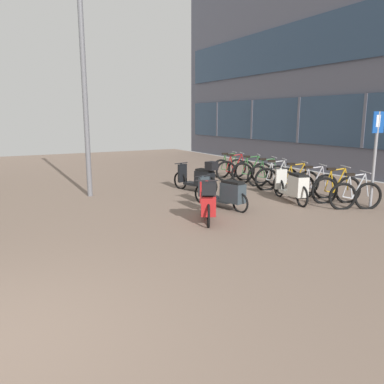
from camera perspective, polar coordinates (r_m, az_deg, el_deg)
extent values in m
cube|color=#7E6859|center=(6.34, 20.28, -10.17)|extent=(14.40, 40.00, 0.05)
cube|color=#585968|center=(14.93, 24.45, 9.66)|extent=(0.10, 0.12, 1.90)
cube|color=#585968|center=(17.05, 15.72, 10.31)|extent=(0.10, 0.12, 1.90)
cube|color=#585968|center=(19.46, 9.02, 10.66)|extent=(0.10, 0.12, 1.90)
cube|color=#585968|center=(22.08, 3.85, 10.82)|extent=(0.10, 0.12, 1.90)
torus|color=black|center=(9.87, 21.63, -0.66)|extent=(0.66, 0.36, 0.70)
torus|color=black|center=(10.16, 24.86, -0.60)|extent=(0.66, 0.36, 0.70)
cylinder|color=#ADB2BA|center=(9.99, 23.70, 0.79)|extent=(0.30, 0.17, 0.61)
cylinder|color=#ADB2BA|center=(9.91, 22.71, 0.65)|extent=(0.14, 0.09, 0.56)
cylinder|color=#ADB2BA|center=(9.93, 23.56, 2.34)|extent=(0.36, 0.20, 0.08)
cylinder|color=#ADB2BA|center=(9.93, 22.25, -0.78)|extent=(0.23, 0.13, 0.08)
cylinder|color=#ADB2BA|center=(9.86, 22.10, 0.78)|extent=(0.16, 0.09, 0.51)
cylinder|color=#ADB2BA|center=(10.08, 24.70, 0.93)|extent=(0.14, 0.09, 0.56)
cube|color=black|center=(9.84, 22.59, 2.45)|extent=(0.24, 0.18, 0.06)
cylinder|color=#ADADB2|center=(10.01, 24.57, 2.75)|extent=(0.23, 0.44, 0.02)
torus|color=black|center=(10.40, 19.24, 0.16)|extent=(0.70, 0.33, 0.73)
torus|color=black|center=(10.70, 22.32, 0.25)|extent=(0.70, 0.33, 0.73)
cylinder|color=#C08916|center=(10.53, 21.21, 1.62)|extent=(0.31, 0.15, 0.64)
cylinder|color=#C08916|center=(10.45, 20.27, 1.47)|extent=(0.14, 0.08, 0.58)
cylinder|color=#C08916|center=(10.47, 21.07, 3.16)|extent=(0.38, 0.18, 0.08)
cylinder|color=#C08916|center=(10.46, 19.83, 0.05)|extent=(0.24, 0.12, 0.08)
cylinder|color=#C08916|center=(10.39, 19.68, 1.60)|extent=(0.16, 0.08, 0.53)
cylinder|color=#C08916|center=(10.63, 22.16, 1.76)|extent=(0.15, 0.08, 0.58)
cube|color=black|center=(10.38, 20.14, 3.25)|extent=(0.24, 0.16, 0.06)
cylinder|color=#ADADB2|center=(10.55, 22.03, 3.56)|extent=(0.20, 0.46, 0.02)
torus|color=black|center=(10.83, 16.20, 0.72)|extent=(0.67, 0.36, 0.71)
torus|color=black|center=(11.08, 19.36, 0.75)|extent=(0.67, 0.36, 0.71)
cylinder|color=#B1ADB6|center=(10.93, 18.20, 2.05)|extent=(0.30, 0.17, 0.62)
cylinder|color=#B1ADB6|center=(10.86, 17.24, 1.93)|extent=(0.14, 0.09, 0.56)
cylinder|color=#B1ADB6|center=(10.87, 18.03, 3.50)|extent=(0.37, 0.20, 0.08)
cylinder|color=#B1ADB6|center=(10.88, 16.81, 0.60)|extent=(0.24, 0.13, 0.08)
cylinder|color=#B1ADB6|center=(10.82, 16.63, 2.05)|extent=(0.16, 0.09, 0.52)
cylinder|color=#B1ADB6|center=(11.01, 19.17, 2.18)|extent=(0.15, 0.09, 0.56)
cube|color=black|center=(10.80, 17.08, 3.60)|extent=(0.24, 0.17, 0.06)
cylinder|color=#ADADB2|center=(10.94, 19.00, 3.88)|extent=(0.22, 0.45, 0.02)
torus|color=black|center=(11.35, 13.79, 1.32)|extent=(0.67, 0.38, 0.71)
torus|color=black|center=(11.55, 16.89, 1.33)|extent=(0.67, 0.38, 0.71)
cylinder|color=#C08919|center=(11.42, 15.73, 2.60)|extent=(0.30, 0.17, 0.63)
cylinder|color=#C08919|center=(11.37, 14.79, 2.48)|extent=(0.14, 0.09, 0.57)
cylinder|color=#C08919|center=(11.37, 15.56, 4.00)|extent=(0.37, 0.21, 0.08)
cylinder|color=#C08919|center=(11.39, 14.39, 1.20)|extent=(0.24, 0.14, 0.08)
cylinder|color=#C08919|center=(11.33, 14.20, 2.60)|extent=(0.16, 0.10, 0.52)
cylinder|color=#C08919|center=(11.49, 16.69, 2.71)|extent=(0.15, 0.09, 0.57)
cube|color=black|center=(11.31, 14.62, 4.09)|extent=(0.24, 0.18, 0.06)
cylinder|color=#ADADB2|center=(11.42, 16.51, 4.36)|extent=(0.23, 0.44, 0.02)
torus|color=black|center=(11.79, 11.07, 1.84)|extent=(0.68, 0.41, 0.73)
torus|color=black|center=(11.94, 14.08, 1.82)|extent=(0.68, 0.41, 0.73)
cylinder|color=#B5B7B9|center=(11.84, 12.94, 3.09)|extent=(0.29, 0.18, 0.64)
cylinder|color=#B5B7B9|center=(11.80, 12.03, 2.98)|extent=(0.14, 0.10, 0.58)
cylinder|color=#B5B7B9|center=(11.79, 12.76, 4.48)|extent=(0.36, 0.22, 0.09)
cylinder|color=#B5B7B9|center=(11.82, 11.65, 1.72)|extent=(0.23, 0.14, 0.08)
cylinder|color=#B5B7B9|center=(11.77, 11.46, 3.10)|extent=(0.16, 0.10, 0.53)
cylinder|color=#B5B7B9|center=(11.88, 13.88, 3.20)|extent=(0.14, 0.10, 0.58)
cube|color=black|center=(11.74, 11.85, 4.57)|extent=(0.24, 0.18, 0.06)
cylinder|color=#ADADB2|center=(11.82, 13.69, 4.82)|extent=(0.25, 0.43, 0.02)
torus|color=black|center=(12.42, 9.84, 2.32)|extent=(0.69, 0.33, 0.72)
torus|color=black|center=(12.62, 12.58, 2.36)|extent=(0.69, 0.33, 0.72)
cylinder|color=#306136|center=(12.50, 11.54, 3.51)|extent=(0.30, 0.15, 0.63)
cylinder|color=#306136|center=(12.45, 10.71, 3.40)|extent=(0.14, 0.08, 0.57)
cylinder|color=#306136|center=(12.45, 11.37, 4.79)|extent=(0.37, 0.18, 0.08)
cylinder|color=#306136|center=(12.46, 10.36, 2.22)|extent=(0.24, 0.12, 0.08)
cylinder|color=#306136|center=(12.41, 10.18, 3.50)|extent=(0.16, 0.08, 0.52)
cylinder|color=#306136|center=(12.56, 12.39, 3.62)|extent=(0.14, 0.08, 0.57)
cube|color=black|center=(12.39, 10.54, 4.87)|extent=(0.24, 0.16, 0.06)
cylinder|color=#ADADB2|center=(12.51, 12.21, 5.13)|extent=(0.20, 0.45, 0.02)
torus|color=black|center=(12.95, 7.50, 2.79)|extent=(0.68, 0.42, 0.73)
torus|color=black|center=(13.05, 10.42, 2.77)|extent=(0.68, 0.42, 0.73)
cylinder|color=#2E6931|center=(12.97, 9.29, 3.94)|extent=(0.30, 0.19, 0.64)
cylinder|color=#2E6931|center=(12.95, 8.41, 3.84)|extent=(0.14, 0.10, 0.59)
cylinder|color=#2E6931|center=(12.93, 9.10, 5.21)|extent=(0.37, 0.23, 0.09)
cylinder|color=#2E6931|center=(12.97, 8.06, 2.68)|extent=(0.24, 0.15, 0.08)
cylinder|color=#2E6931|center=(12.93, 7.86, 3.95)|extent=(0.16, 0.11, 0.54)
cylinder|color=#2E6931|center=(13.00, 10.20, 4.03)|extent=(0.15, 0.10, 0.59)
cube|color=black|center=(12.90, 8.22, 5.29)|extent=(0.24, 0.19, 0.06)
cylinder|color=#ADADB2|center=(12.96, 9.99, 5.53)|extent=(0.25, 0.43, 0.02)
torus|color=black|center=(13.36, 5.13, 3.12)|extent=(0.72, 0.32, 0.74)
torus|color=black|center=(13.53, 7.91, 3.16)|extent=(0.72, 0.32, 0.74)
cylinder|color=maroon|center=(13.42, 6.83, 4.27)|extent=(0.32, 0.15, 0.65)
cylinder|color=maroon|center=(13.37, 5.99, 4.16)|extent=(0.15, 0.08, 0.59)
cylinder|color=maroon|center=(13.38, 6.64, 5.51)|extent=(0.40, 0.17, 0.09)
cylinder|color=maroon|center=(13.39, 5.66, 3.02)|extent=(0.26, 0.12, 0.08)
cylinder|color=maroon|center=(13.34, 5.46, 4.26)|extent=(0.17, 0.08, 0.54)
cylinder|color=maroon|center=(13.48, 7.69, 4.39)|extent=(0.15, 0.08, 0.59)
cube|color=black|center=(13.32, 5.79, 5.57)|extent=(0.24, 0.16, 0.06)
cylinder|color=#ADADB2|center=(13.43, 7.48, 5.84)|extent=(0.19, 0.46, 0.02)
torus|color=black|center=(14.03, 4.38, 3.47)|extent=(0.71, 0.26, 0.72)
torus|color=black|center=(14.23, 6.77, 3.53)|extent=(0.71, 0.26, 0.72)
cylinder|color=#32622F|center=(14.11, 5.84, 4.55)|extent=(0.30, 0.12, 0.63)
cylinder|color=#32622F|center=(14.06, 5.12, 4.43)|extent=(0.14, 0.07, 0.57)
cylinder|color=#32622F|center=(14.07, 5.67, 5.68)|extent=(0.37, 0.14, 0.08)
cylinder|color=#32622F|center=(14.07, 4.83, 3.38)|extent=(0.24, 0.09, 0.08)
cylinder|color=#32622F|center=(14.02, 4.66, 4.52)|extent=(0.16, 0.07, 0.52)
cylinder|color=#32622F|center=(14.17, 6.58, 4.66)|extent=(0.14, 0.07, 0.57)
cube|color=black|center=(14.01, 4.95, 5.74)|extent=(0.24, 0.15, 0.06)
cylinder|color=#ADADB2|center=(14.12, 6.40, 5.99)|extent=(0.15, 0.47, 0.02)
torus|color=black|center=(10.96, 2.72, 0.92)|extent=(0.21, 0.55, 0.56)
torus|color=black|center=(11.84, -1.78, 1.70)|extent=(0.21, 0.55, 0.56)
cube|color=black|center=(11.39, 0.39, 1.20)|extent=(0.46, 0.76, 0.08)
cube|color=black|center=(11.08, 1.86, 2.04)|extent=(0.44, 0.62, 0.43)
cube|color=black|center=(11.04, 1.87, 3.29)|extent=(0.39, 0.56, 0.06)
cylinder|color=black|center=(11.77, -1.70, 3.02)|extent=(0.10, 0.13, 0.56)
cube|color=black|center=(11.72, -1.45, 2.86)|extent=(0.33, 0.16, 0.55)
cylinder|color=black|center=(11.72, -1.63, 4.35)|extent=(0.51, 0.17, 0.03)
cube|color=black|center=(10.84, 2.94, 3.93)|extent=(0.35, 0.35, 0.24)
torus|color=black|center=(7.77, 2.48, -3.54)|extent=(0.30, 0.48, 0.52)
torus|color=black|center=(9.04, 2.18, -1.41)|extent=(0.30, 0.48, 0.52)
cube|color=#AE1D1E|center=(8.41, 2.32, -2.55)|extent=(0.60, 0.78, 0.08)
cube|color=#AE1D1E|center=(7.95, 2.43, -1.81)|extent=(0.54, 0.65, 0.42)
cube|color=black|center=(7.90, 2.44, -0.12)|extent=(0.48, 0.58, 0.06)
cylinder|color=#AE1D1E|center=(8.97, 2.20, 0.15)|extent=(0.12, 0.14, 0.52)
cube|color=#AE1D1E|center=(8.90, 2.21, -0.09)|extent=(0.32, 0.23, 0.51)
cylinder|color=black|center=(8.90, 2.21, 1.75)|extent=(0.47, 0.28, 0.03)
cube|color=black|center=(7.59, 2.53, 0.57)|extent=(0.38, 0.38, 0.24)
torus|color=black|center=(8.99, 7.23, -1.63)|extent=(0.16, 0.50, 0.50)
torus|color=black|center=(9.91, 1.39, -0.35)|extent=(0.16, 0.50, 0.50)
cube|color=#303A41|center=(9.44, 4.17, -1.09)|extent=(0.44, 0.79, 0.08)
cube|color=#303A41|center=(9.11, 6.12, -0.13)|extent=(0.42, 0.64, 0.45)
cube|color=black|center=(9.06, 6.16, 1.47)|extent=(0.37, 0.58, 0.06)
cylinder|color=#303A41|center=(9.84, 1.50, 1.03)|extent=(0.09, 0.13, 0.50)
cube|color=#303A41|center=(9.79, 1.80, 0.84)|extent=(0.33, 0.15, 0.49)
cylinder|color=black|center=(9.78, 1.61, 2.43)|extent=(0.51, 0.14, 0.03)
torus|color=black|center=(9.87, 16.16, -0.67)|extent=(0.20, 0.55, 0.56)
torus|color=black|center=(10.98, 12.89, 0.67)|extent=(0.20, 0.55, 0.56)
cube|color=silver|center=(10.43, 14.44, -0.10)|extent=(0.46, 0.76, 0.08)
cube|color=silver|center=(10.03, 15.59, 0.88)|extent=(0.44, 0.62, 0.51)
cube|color=black|center=(9.98, 15.68, 2.48)|extent=(0.39, 0.56, 0.06)
cylinder|color=silver|center=(10.91, 13.01, 2.07)|extent=(0.10, 0.13, 0.56)
cube|color=silver|center=(10.85, 13.18, 1.88)|extent=(0.33, 0.16, 0.55)
cylinder|color=black|center=(10.85, 13.14, 3.50)|extent=(0.51, 0.16, 0.03)
cylinder|color=gray|center=(10.17, 25.65, 4.22)|extent=(0.07, 0.07, 2.33)
cube|color=#184AA4|center=(10.11, 26.15, 9.36)|extent=(0.40, 0.02, 0.50)
cube|color=white|center=(10.07, 26.13, 9.53)|extent=(0.14, 0.01, 0.28)
cylinder|color=slate|center=(10.97, -15.85, 15.41)|extent=(0.14, 0.14, 6.18)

